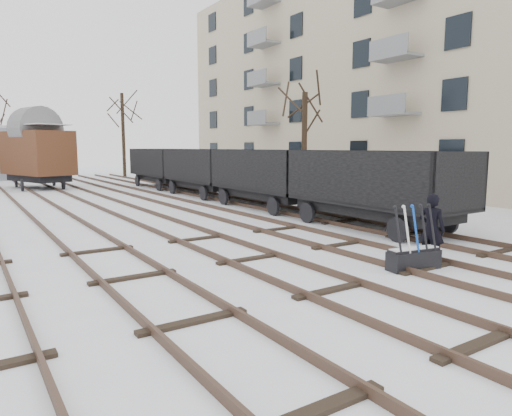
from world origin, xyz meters
The scene contains 12 objects.
ground centered at (0.00, 0.00, 0.00)m, with size 120.00×120.00×0.00m, color white.
tracks centered at (0.00, 13.67, 0.07)m, with size 13.90×52.00×0.16m.
apartment_block centered at (19.95, 14.00, 8.05)m, with size 10.12×45.00×16.10m.
ground_frame centered at (2.68, 0.19, 0.28)m, with size 1.35×0.63×1.49m.
worker centered at (3.43, 0.29, 0.86)m, with size 0.63×0.41×1.72m, color black.
freight_wagon_a centered at (6.00, 4.51, 1.03)m, with size 2.63×6.58×2.68m.
freight_wagon_b centered at (6.00, 10.91, 1.03)m, with size 2.63×6.58×2.68m.
freight_wagon_c centered at (6.00, 17.31, 1.03)m, with size 2.63×6.58×2.68m.
freight_wagon_d centered at (6.00, 23.71, 1.03)m, with size 2.63×6.58×2.68m.
box_van_wagon centered at (-1.42, 27.82, 2.49)m, with size 4.52×6.23×4.28m.
tree_near centered at (9.80, 12.98, 2.86)m, with size 0.30×0.30×5.71m, color black.
tree_far_right centered at (6.79, 35.22, 3.81)m, with size 0.30×0.30×7.61m, color black.
Camera 1 is at (-6.00, -6.43, 2.82)m, focal length 32.00 mm.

